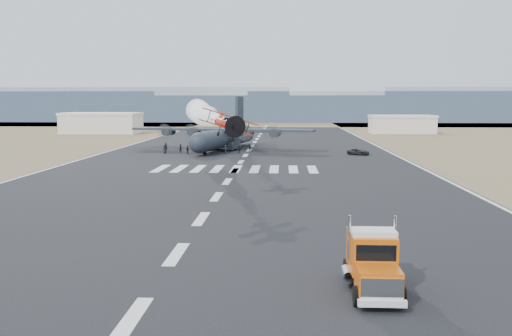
# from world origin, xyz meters

# --- Properties ---
(ground) EXTENTS (500.00, 500.00, 0.00)m
(ground) POSITION_xyz_m (0.00, 0.00, 0.00)
(ground) COLOR black
(ground) RESTS_ON ground
(scrub_far) EXTENTS (500.00, 80.00, 0.00)m
(scrub_far) POSITION_xyz_m (0.00, 230.00, 0.00)
(scrub_far) COLOR olive
(scrub_far) RESTS_ON ground
(runway_markings) EXTENTS (60.00, 260.00, 0.01)m
(runway_markings) POSITION_xyz_m (0.00, 60.00, 0.01)
(runway_markings) COLOR silver
(runway_markings) RESTS_ON ground
(ridge_seg_b) EXTENTS (150.00, 50.00, 15.00)m
(ridge_seg_b) POSITION_xyz_m (-130.00, 260.00, 7.50)
(ridge_seg_b) COLOR #7F92A2
(ridge_seg_b) RESTS_ON ground
(ridge_seg_c) EXTENTS (150.00, 50.00, 17.00)m
(ridge_seg_c) POSITION_xyz_m (-65.00, 260.00, 8.50)
(ridge_seg_c) COLOR #7F92A2
(ridge_seg_c) RESTS_ON ground
(ridge_seg_d) EXTENTS (150.00, 50.00, 13.00)m
(ridge_seg_d) POSITION_xyz_m (0.00, 260.00, 6.50)
(ridge_seg_d) COLOR #7F92A2
(ridge_seg_d) RESTS_ON ground
(ridge_seg_e) EXTENTS (150.00, 50.00, 15.00)m
(ridge_seg_e) POSITION_xyz_m (65.00, 260.00, 7.50)
(ridge_seg_e) COLOR #7F92A2
(ridge_seg_e) RESTS_ON ground
(hangar_left) EXTENTS (24.50, 14.50, 6.70)m
(hangar_left) POSITION_xyz_m (-52.00, 145.00, 3.41)
(hangar_left) COLOR beige
(hangar_left) RESTS_ON ground
(hangar_right) EXTENTS (20.50, 12.50, 5.90)m
(hangar_right) POSITION_xyz_m (46.00, 150.00, 3.01)
(hangar_right) COLOR beige
(hangar_right) RESTS_ON ground
(semi_truck) EXTENTS (2.71, 7.92, 3.56)m
(semi_truck) POSITION_xyz_m (12.56, -7.10, 1.75)
(semi_truck) COLOR black
(semi_truck) RESTS_ON ground
(aerobatic_biplane) EXTENTS (6.16, 5.87, 3.31)m
(aerobatic_biplane) POSITION_xyz_m (1.47, 20.89, 8.34)
(aerobatic_biplane) COLOR red
(smoke_trail) EXTENTS (10.44, 38.25, 3.99)m
(smoke_trail) POSITION_xyz_m (-5.48, 51.77, 8.64)
(smoke_trail) COLOR white
(transport_aircraft) EXTENTS (40.00, 32.72, 11.62)m
(transport_aircraft) POSITION_xyz_m (-5.45, 84.40, 3.00)
(transport_aircraft) COLOR #1C212B
(transport_aircraft) RESTS_ON ground
(support_vehicle) EXTENTS (4.86, 3.84, 1.23)m
(support_vehicle) POSITION_xyz_m (22.25, 74.18, 0.61)
(support_vehicle) COLOR black
(support_vehicle) RESTS_ON ground
(crew_a) EXTENTS (0.81, 0.74, 1.83)m
(crew_a) POSITION_xyz_m (-17.54, 80.83, 0.92)
(crew_a) COLOR black
(crew_a) RESTS_ON ground
(crew_b) EXTENTS (0.81, 0.56, 1.57)m
(crew_b) POSITION_xyz_m (0.34, 79.86, 0.78)
(crew_b) COLOR black
(crew_b) RESTS_ON ground
(crew_c) EXTENTS (1.27, 0.86, 1.79)m
(crew_c) POSITION_xyz_m (-4.23, 75.37, 0.90)
(crew_c) COLOR black
(crew_c) RESTS_ON ground
(crew_d) EXTENTS (1.04, 1.08, 1.70)m
(crew_d) POSITION_xyz_m (-11.88, 74.88, 0.85)
(crew_d) COLOR black
(crew_d) RESTS_ON ground
(crew_e) EXTENTS (0.97, 0.82, 1.70)m
(crew_e) POSITION_xyz_m (-16.75, 75.81, 0.85)
(crew_e) COLOR black
(crew_e) RESTS_ON ground
(crew_f) EXTENTS (1.41, 1.31, 1.57)m
(crew_f) POSITION_xyz_m (-1.65, 77.23, 0.78)
(crew_f) COLOR black
(crew_f) RESTS_ON ground
(crew_g) EXTENTS (0.83, 0.76, 1.84)m
(crew_g) POSITION_xyz_m (-6.34, 79.75, 0.92)
(crew_g) COLOR black
(crew_g) RESTS_ON ground
(crew_h) EXTENTS (0.97, 0.93, 1.72)m
(crew_h) POSITION_xyz_m (-13.76, 77.65, 0.86)
(crew_h) COLOR black
(crew_h) RESTS_ON ground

